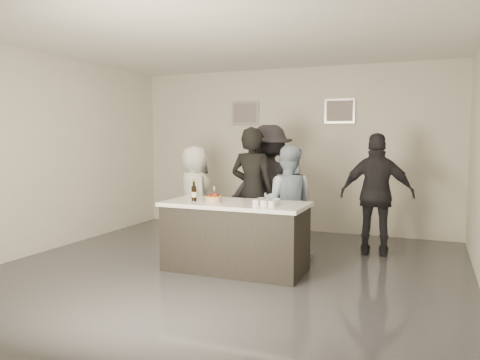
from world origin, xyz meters
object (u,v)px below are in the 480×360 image
at_px(bar_counter, 235,236).
at_px(person_guest_back, 269,186).
at_px(beer_bottle_b, 194,191).
at_px(person_main_blue, 287,202).
at_px(person_guest_left, 195,195).
at_px(person_guest_right, 377,194).
at_px(cake, 213,199).
at_px(beer_bottle_a, 194,189).
at_px(person_main_black, 252,192).

xyz_separation_m(bar_counter, person_guest_back, (-0.02, 1.41, 0.51)).
height_order(beer_bottle_b, person_main_blue, person_main_blue).
height_order(person_guest_left, person_guest_back, person_guest_back).
height_order(bar_counter, beer_bottle_b, beer_bottle_b).
height_order(person_main_blue, person_guest_right, person_guest_right).
bearing_deg(beer_bottle_b, cake, 0.06).
height_order(cake, person_main_blue, person_main_blue).
distance_m(person_main_blue, person_guest_right, 1.34).
bearing_deg(cake, beer_bottle_a, 153.16).
height_order(cake, person_guest_back, person_guest_back).
distance_m(beer_bottle_a, person_guest_left, 1.29).
height_order(person_main_black, person_guest_back, person_guest_back).
height_order(bar_counter, person_guest_right, person_guest_right).
bearing_deg(beer_bottle_b, beer_bottle_a, 118.91).
xyz_separation_m(bar_counter, person_main_blue, (0.43, 0.91, 0.36)).
relative_size(beer_bottle_a, person_guest_right, 0.14).
bearing_deg(beer_bottle_b, person_guest_left, 117.51).
relative_size(beer_bottle_a, beer_bottle_b, 1.00).
bearing_deg(cake, person_main_blue, 55.22).
relative_size(cake, person_main_black, 0.11).
bearing_deg(beer_bottle_a, person_main_blue, 36.59).
relative_size(bar_counter, cake, 8.59).
height_order(cake, beer_bottle_b, beer_bottle_b).
distance_m(beer_bottle_b, person_guest_right, 2.72).
relative_size(beer_bottle_b, person_guest_left, 0.16).
distance_m(cake, person_main_black, 0.95).
bearing_deg(person_main_black, person_main_blue, -164.94).
bearing_deg(person_main_blue, person_guest_right, -159.53).
bearing_deg(person_guest_left, person_guest_right, -131.44).
height_order(beer_bottle_a, beer_bottle_b, same).
relative_size(beer_bottle_a, person_guest_back, 0.13).
bearing_deg(cake, person_main_black, 78.44).
relative_size(beer_bottle_b, person_main_blue, 0.16).
relative_size(beer_bottle_a, person_guest_left, 0.16).
distance_m(bar_counter, person_main_blue, 1.07).
distance_m(beer_bottle_b, person_guest_left, 1.51).
xyz_separation_m(cake, person_guest_back, (0.25, 1.51, 0.03)).
xyz_separation_m(person_main_black, person_guest_left, (-1.16, 0.40, -0.14)).
distance_m(cake, beer_bottle_a, 0.45).
xyz_separation_m(person_main_black, person_main_blue, (0.51, 0.08, -0.13)).
relative_size(person_main_blue, person_guest_back, 0.84).
relative_size(person_guest_left, person_guest_back, 0.83).
relative_size(cake, person_main_blue, 0.13).
bearing_deg(person_main_blue, bar_counter, 56.69).
bearing_deg(person_guest_right, person_main_black, 17.36).
distance_m(person_guest_right, person_guest_back, 1.64).
bearing_deg(beer_bottle_a, person_guest_back, 64.08).
xyz_separation_m(person_main_blue, person_guest_left, (-1.67, 0.32, -0.01)).
distance_m(bar_counter, person_guest_right, 2.28).
bearing_deg(bar_counter, person_guest_right, 43.76).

